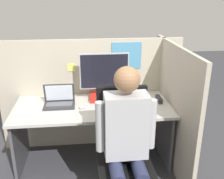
# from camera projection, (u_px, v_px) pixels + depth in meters

# --- Properties ---
(cubicle_panel_back) EXTENTS (2.18, 0.05, 1.35)m
(cubicle_panel_back) POSITION_uv_depth(u_px,v_px,m) (92.00, 94.00, 3.20)
(cubicle_panel_back) COLOR #B7AD99
(cubicle_panel_back) RESTS_ON ground
(cubicle_panel_right) EXTENTS (0.04, 1.39, 1.35)m
(cubicle_panel_right) POSITION_uv_depth(u_px,v_px,m) (173.00, 107.00, 2.85)
(cubicle_panel_right) COLOR #B7AD99
(cubicle_panel_right) RESTS_ON ground
(desk) EXTENTS (1.68, 0.74, 0.70)m
(desk) POSITION_uv_depth(u_px,v_px,m) (93.00, 119.00, 2.88)
(desk) COLOR beige
(desk) RESTS_ON ground
(paper_box) EXTENTS (0.33, 0.24, 0.05)m
(paper_box) POSITION_uv_depth(u_px,v_px,m) (105.00, 97.00, 2.99)
(paper_box) COLOR red
(paper_box) RESTS_ON desk
(monitor) EXTENTS (0.54, 0.16, 0.48)m
(monitor) POSITION_uv_depth(u_px,v_px,m) (104.00, 73.00, 2.90)
(monitor) COLOR #B2B2B7
(monitor) RESTS_ON paper_box
(laptop) EXTENTS (0.33, 0.22, 0.23)m
(laptop) POSITION_uv_depth(u_px,v_px,m) (59.00, 101.00, 2.82)
(laptop) COLOR #2D2D33
(laptop) RESTS_ON desk
(mouse) EXTENTS (0.06, 0.06, 0.04)m
(mouse) POSITION_uv_depth(u_px,v_px,m) (82.00, 107.00, 2.74)
(mouse) COLOR silver
(mouse) RESTS_ON desk
(stapler) EXTENTS (0.04, 0.16, 0.06)m
(stapler) POSITION_uv_depth(u_px,v_px,m) (159.00, 99.00, 2.92)
(stapler) COLOR #2D2D33
(stapler) RESTS_ON desk
(carrot_toy) EXTENTS (0.05, 0.14, 0.05)m
(carrot_toy) POSITION_uv_depth(u_px,v_px,m) (100.00, 114.00, 2.58)
(carrot_toy) COLOR orange
(carrot_toy) RESTS_ON desk
(office_chair) EXTENTS (0.52, 0.56, 1.10)m
(office_chair) POSITION_uv_depth(u_px,v_px,m) (123.00, 150.00, 2.27)
(office_chair) COLOR black
(office_chair) RESTS_ON ground
(person) EXTENTS (0.48, 0.43, 1.35)m
(person) POSITION_uv_depth(u_px,v_px,m) (127.00, 138.00, 2.03)
(person) COLOR #282D4C
(person) RESTS_ON ground
(coffee_mug) EXTENTS (0.09, 0.09, 0.10)m
(coffee_mug) POSITION_uv_depth(u_px,v_px,m) (136.00, 94.00, 3.02)
(coffee_mug) COLOR white
(coffee_mug) RESTS_ON desk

